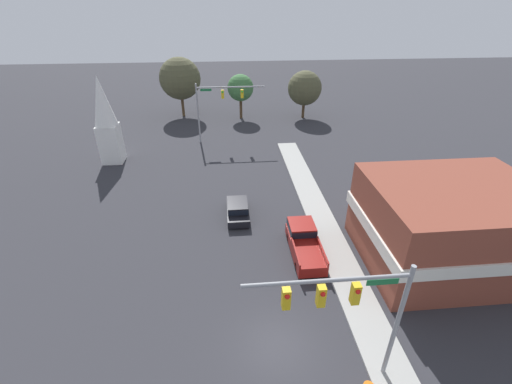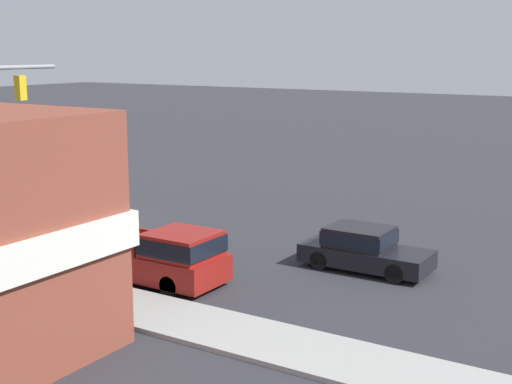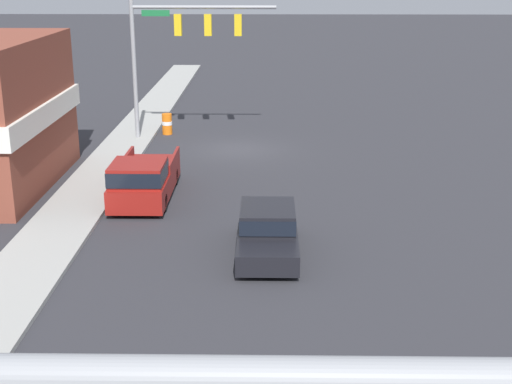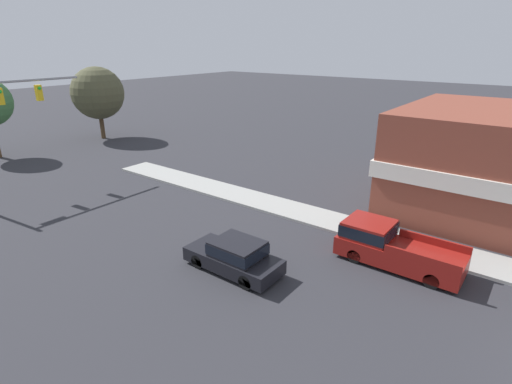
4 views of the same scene
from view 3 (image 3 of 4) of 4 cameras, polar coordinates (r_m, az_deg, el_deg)
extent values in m
plane|color=#2D2D33|center=(35.39, -1.54, 3.40)|extent=(200.00, 200.00, 0.00)
cube|color=#9E9E99|center=(36.06, -10.65, 3.49)|extent=(2.40, 60.00, 0.14)
cylinder|color=gray|center=(37.32, -9.70, 9.58)|extent=(0.22, 0.22, 7.24)
cylinder|color=gray|center=(36.53, -4.21, 14.53)|extent=(7.21, 0.18, 0.18)
cube|color=gold|center=(36.72, -6.26, 13.14)|extent=(0.36, 0.36, 1.05)
sphere|color=red|center=(36.90, -6.24, 13.66)|extent=(0.22, 0.22, 0.22)
cube|color=gold|center=(36.57, -3.86, 13.19)|extent=(0.36, 0.36, 1.05)
sphere|color=red|center=(36.75, -3.84, 13.70)|extent=(0.22, 0.22, 0.22)
cube|color=gold|center=(36.48, -1.44, 13.21)|extent=(0.36, 0.36, 1.05)
sphere|color=red|center=(36.66, -1.44, 13.72)|extent=(0.22, 0.22, 0.22)
cube|color=#196B38|center=(36.83, -8.04, 13.99)|extent=(1.40, 0.04, 0.30)
cylinder|color=gray|center=(2.95, -0.10, -14.65)|extent=(8.60, 0.18, 0.18)
cylinder|color=black|center=(21.34, 3.14, -5.59)|extent=(0.22, 0.66, 0.66)
cylinder|color=black|center=(21.33, -1.29, -5.57)|extent=(0.22, 0.66, 0.66)
cylinder|color=black|center=(23.88, 2.90, -2.97)|extent=(0.22, 0.66, 0.66)
cylinder|color=black|center=(23.88, -1.05, -2.95)|extent=(0.22, 0.66, 0.66)
cube|color=black|center=(22.52, 0.93, -3.80)|extent=(1.86, 4.44, 0.63)
cube|color=black|center=(22.54, 0.94, -2.01)|extent=(1.72, 2.13, 0.67)
cube|color=black|center=(22.54, 0.94, -2.01)|extent=(1.73, 2.21, 0.47)
cylinder|color=black|center=(26.65, -7.42, -0.86)|extent=(0.22, 0.66, 0.66)
cylinder|color=black|center=(26.98, -11.29, -0.83)|extent=(0.22, 0.66, 0.66)
cylinder|color=black|center=(29.86, -6.52, 1.22)|extent=(0.22, 0.66, 0.66)
cylinder|color=black|center=(30.15, -9.99, 1.22)|extent=(0.22, 0.66, 0.66)
cube|color=maroon|center=(28.31, -8.81, 0.78)|extent=(2.06, 5.47, 0.85)
cube|color=maroon|center=(26.67, -9.41, 1.51)|extent=(1.96, 2.08, 0.77)
cube|color=black|center=(26.67, -9.41, 1.51)|extent=(1.98, 2.16, 0.54)
cube|color=maroon|center=(29.13, -6.60, 2.59)|extent=(0.12, 3.09, 0.35)
cube|color=maroon|center=(29.45, -10.36, 2.58)|extent=(0.12, 3.09, 0.35)
cylinder|color=orange|center=(38.85, -7.13, 5.42)|extent=(0.53, 0.53, 1.12)
cylinder|color=white|center=(38.84, -7.13, 5.50)|extent=(0.55, 0.55, 0.20)
camera|label=1|loc=(47.19, 2.00, 27.64)|focal=24.00mm
camera|label=2|loc=(24.87, -61.67, 5.56)|focal=50.00mm
camera|label=4|loc=(33.28, 22.80, 17.77)|focal=28.00mm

